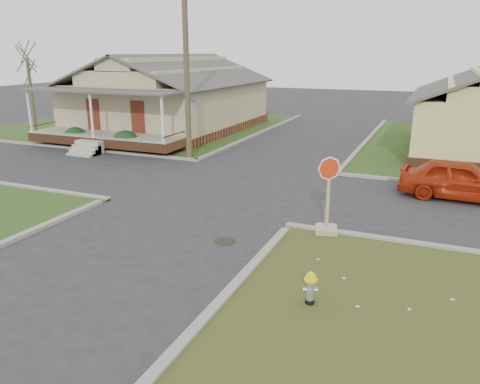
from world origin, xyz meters
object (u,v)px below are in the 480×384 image
at_px(fire_hydrant, 310,286).
at_px(red_sedan, 461,180).
at_px(utility_pole, 186,67).
at_px(stop_sign, 327,216).

xyz_separation_m(fire_hydrant, red_sedan, (3.18, 9.87, 0.28)).
bearing_deg(utility_pole, stop_sign, -40.18).
distance_m(utility_pole, stop_sign, 12.47).
distance_m(fire_hydrant, stop_sign, 4.40).
relative_size(utility_pole, stop_sign, 3.77).
height_order(utility_pole, stop_sign, utility_pole).
xyz_separation_m(stop_sign, red_sedan, (3.83, 5.52, 0.19)).
bearing_deg(red_sedan, utility_pole, 83.15).
bearing_deg(fire_hydrant, red_sedan, 53.54).
distance_m(utility_pole, fire_hydrant, 15.92).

